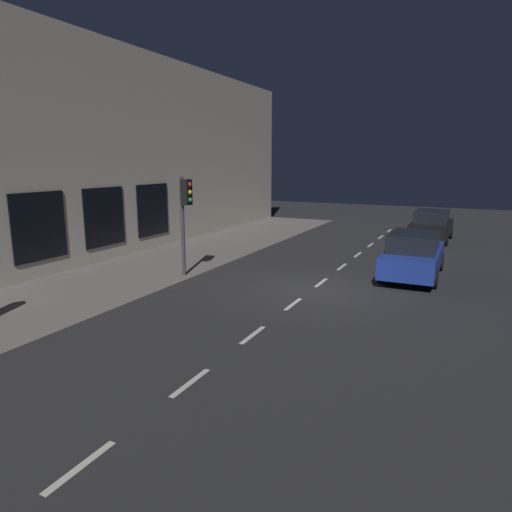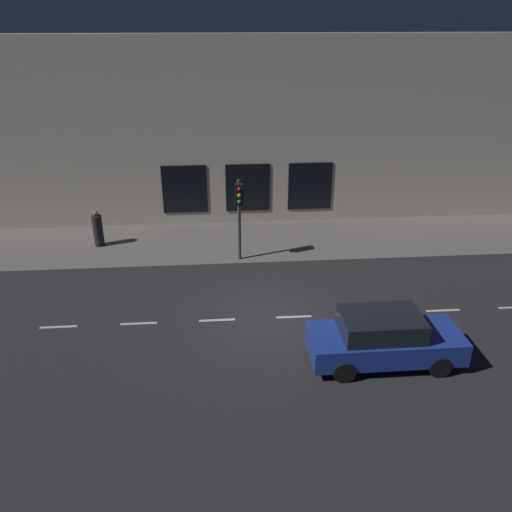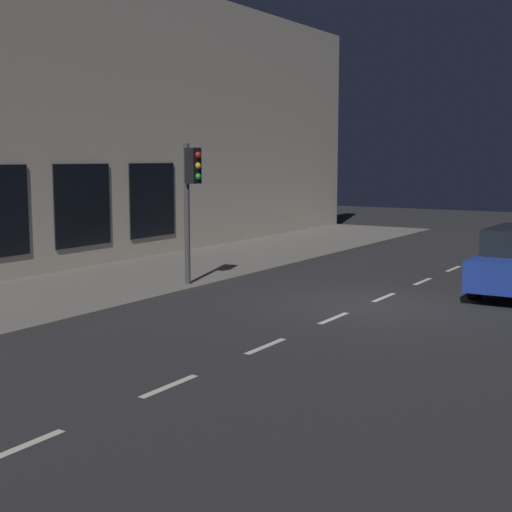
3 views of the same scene
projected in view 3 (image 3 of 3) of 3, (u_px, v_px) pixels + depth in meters
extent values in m
plane|color=#28282B|center=(366.00, 305.00, 16.03)|extent=(60.00, 60.00, 0.00)
cube|color=slate|center=(146.00, 277.00, 19.31)|extent=(4.50, 32.00, 0.15)
cube|color=beige|center=(71.00, 117.00, 20.10)|extent=(0.60, 32.00, 8.56)
cube|color=black|center=(153.00, 200.00, 22.72)|extent=(0.04, 2.07, 2.26)
cube|color=black|center=(83.00, 205.00, 20.25)|extent=(0.04, 2.07, 2.26)
cube|color=beige|center=(499.00, 250.00, 25.59)|extent=(0.12, 1.20, 0.01)
cube|color=beige|center=(479.00, 258.00, 23.41)|extent=(0.12, 1.20, 0.01)
cube|color=beige|center=(454.00, 269.00, 21.23)|extent=(0.12, 1.20, 0.01)
cube|color=beige|center=(423.00, 281.00, 19.05)|extent=(0.12, 1.20, 0.01)
cube|color=beige|center=(384.00, 297.00, 16.87)|extent=(0.12, 1.20, 0.01)
cube|color=beige|center=(334.00, 318.00, 14.68)|extent=(0.12, 1.20, 0.01)
cube|color=beige|center=(266.00, 346.00, 12.50)|extent=(0.12, 1.20, 0.01)
cube|color=beige|center=(169.00, 386.00, 10.32)|extent=(0.12, 1.20, 0.01)
cube|color=beige|center=(21.00, 447.00, 8.14)|extent=(0.12, 1.20, 0.01)
cylinder|color=#424244|center=(187.00, 215.00, 17.60)|extent=(0.13, 0.13, 3.36)
cube|color=black|center=(193.00, 166.00, 17.34)|extent=(0.26, 0.32, 0.84)
sphere|color=red|center=(198.00, 155.00, 17.23)|extent=(0.15, 0.15, 0.15)
sphere|color=gold|center=(198.00, 166.00, 17.26)|extent=(0.15, 0.15, 0.15)
sphere|color=green|center=(198.00, 177.00, 17.30)|extent=(0.15, 0.15, 0.15)
cylinder|color=black|center=(505.00, 270.00, 18.91)|extent=(0.22, 0.64, 0.64)
cylinder|color=black|center=(475.00, 285.00, 16.60)|extent=(0.22, 0.64, 0.64)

